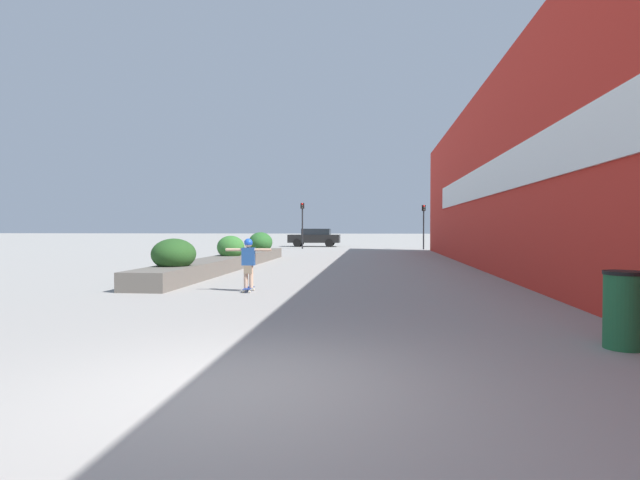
# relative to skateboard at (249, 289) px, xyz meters

# --- Properties ---
(ground_plane) EXTENTS (300.00, 300.00, 0.00)m
(ground_plane) POSITION_rel_skateboard_xyz_m (1.82, -7.59, -0.07)
(ground_plane) COLOR gray
(building_wall_right) EXTENTS (0.67, 40.22, 7.16)m
(building_wall_right) POSITION_rel_skateboard_xyz_m (7.63, 4.97, 3.51)
(building_wall_right) COLOR red
(building_wall_right) RESTS_ON ground_plane
(planter_box) EXTENTS (1.35, 15.97, 1.43)m
(planter_box) POSITION_rel_skateboard_xyz_m (-2.66, 7.40, 0.37)
(planter_box) COLOR #605B54
(planter_box) RESTS_ON ground_plane
(skateboard) EXTENTS (0.21, 0.68, 0.10)m
(skateboard) POSITION_rel_skateboard_xyz_m (0.00, 0.00, 0.00)
(skateboard) COLOR navy
(skateboard) RESTS_ON ground_plane
(skateboarder) EXTENTS (1.19, 0.22, 1.27)m
(skateboarder) POSITION_rel_skateboard_xyz_m (0.00, 0.00, 0.80)
(skateboarder) COLOR tan
(skateboarder) RESTS_ON skateboard
(trash_bin) EXTENTS (0.52, 0.52, 1.05)m
(trash_bin) POSITION_rel_skateboard_xyz_m (6.56, -5.41, 0.46)
(trash_bin) COLOR #1E5B33
(trash_bin) RESTS_ON ground_plane
(car_leftmost) EXTENTS (4.43, 2.07, 1.56)m
(car_leftmost) POSITION_rel_skateboard_xyz_m (14.73, 32.92, 0.76)
(car_leftmost) COLOR black
(car_leftmost) RESTS_ON ground_plane
(car_center_left) EXTENTS (4.56, 2.00, 1.60)m
(car_center_left) POSITION_rel_skateboard_xyz_m (-2.08, 31.75, 0.78)
(car_center_left) COLOR black
(car_center_left) RESTS_ON ground_plane
(traffic_light_left) EXTENTS (0.28, 0.30, 3.64)m
(traffic_light_left) POSITION_rel_skateboard_xyz_m (-2.46, 26.64, 2.40)
(traffic_light_left) COLOR black
(traffic_light_left) RESTS_ON ground_plane
(traffic_light_right) EXTENTS (0.28, 0.30, 3.43)m
(traffic_light_right) POSITION_rel_skateboard_xyz_m (7.01, 26.61, 2.27)
(traffic_light_right) COLOR black
(traffic_light_right) RESTS_ON ground_plane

